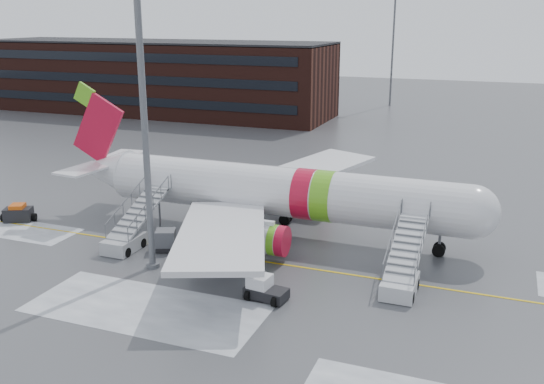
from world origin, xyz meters
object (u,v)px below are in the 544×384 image
at_px(pushback_tug, 264,289).
at_px(baggage_tractor, 18,214).
at_px(airstair_aft, 130,233).
at_px(airliner, 270,191).
at_px(uld_container, 166,241).
at_px(airstair_fwd, 402,273).
at_px(light_mast_near, 143,96).

relative_size(pushback_tug, baggage_tractor, 0.89).
bearing_deg(airstair_aft, baggage_tractor, 172.22).
bearing_deg(airliner, baggage_tractor, -166.58).
xyz_separation_m(airstair_aft, pushback_tug, (12.40, -4.35, -0.42)).
bearing_deg(baggage_tractor, airliner, 13.42).
bearing_deg(airstair_aft, uld_container, 7.63).
xyz_separation_m(airstair_fwd, baggage_tractor, (-31.92, 1.64, -0.44)).
relative_size(airstair_fwd, airstair_aft, 1.00).
xyz_separation_m(pushback_tug, uld_container, (-9.58, 4.73, 0.09)).
distance_m(airliner, baggage_tractor, 21.29).
height_order(airstair_aft, pushback_tug, airstair_aft).
bearing_deg(airstair_fwd, pushback_tug, -150.02).
xyz_separation_m(uld_container, light_mast_near, (0.75, -3.04, 10.93)).
bearing_deg(airstair_aft, pushback_tug, -19.32).
bearing_deg(light_mast_near, pushback_tug, -10.83).
relative_size(airliner, baggage_tractor, 11.65).
relative_size(airliner, light_mast_near, 1.57).
xyz_separation_m(airliner, uld_container, (-5.73, -6.16, -2.69)).
bearing_deg(airstair_aft, light_mast_near, -36.68).
bearing_deg(pushback_tug, airliner, 109.48).
distance_m(uld_container, baggage_tractor, 14.86).
bearing_deg(pushback_tug, light_mast_near, 169.17).
height_order(airstair_aft, uld_container, airstair_aft).
height_order(airliner, uld_container, airliner).
bearing_deg(airstair_fwd, light_mast_near, -170.77).
bearing_deg(pushback_tug, airstair_fwd, 29.98).
bearing_deg(pushback_tug, uld_container, 153.74).
height_order(airstair_fwd, light_mast_near, light_mast_near).
bearing_deg(light_mast_near, airstair_aft, 143.32).
distance_m(airliner, uld_container, 8.83).
distance_m(airstair_aft, baggage_tractor, 12.10).
bearing_deg(light_mast_near, uld_container, 103.87).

